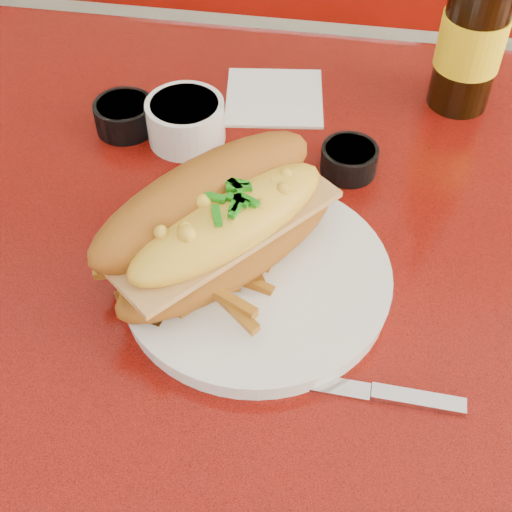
% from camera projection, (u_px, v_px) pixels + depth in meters
% --- Properties ---
extents(diner_table, '(1.23, 0.83, 0.77)m').
position_uv_depth(diner_table, '(253.00, 339.00, 0.81)').
color(diner_table, red).
rests_on(diner_table, ground).
extents(booth_bench_far, '(1.20, 0.51, 0.90)m').
position_uv_depth(booth_bench_far, '(314.00, 127.00, 1.59)').
color(booth_bench_far, maroon).
rests_on(booth_bench_far, ground).
extents(dinner_plate, '(0.31, 0.31, 0.02)m').
position_uv_depth(dinner_plate, '(256.00, 278.00, 0.65)').
color(dinner_plate, white).
rests_on(dinner_plate, diner_table).
extents(mac_hoagie, '(0.24, 0.26, 0.11)m').
position_uv_depth(mac_hoagie, '(221.00, 222.00, 0.62)').
color(mac_hoagie, '#9D5919').
rests_on(mac_hoagie, dinner_plate).
extents(fries_pile, '(0.13, 0.11, 0.04)m').
position_uv_depth(fries_pile, '(188.00, 260.00, 0.63)').
color(fries_pile, '#BC7720').
rests_on(fries_pile, dinner_plate).
extents(fork, '(0.05, 0.16, 0.00)m').
position_uv_depth(fork, '(198.00, 260.00, 0.65)').
color(fork, '#BAB9BE').
rests_on(fork, dinner_plate).
extents(gravy_ramekin, '(0.11, 0.11, 0.05)m').
position_uv_depth(gravy_ramekin, '(186.00, 120.00, 0.78)').
color(gravy_ramekin, white).
rests_on(gravy_ramekin, diner_table).
extents(sauce_cup_left, '(0.07, 0.07, 0.03)m').
position_uv_depth(sauce_cup_left, '(124.00, 115.00, 0.80)').
color(sauce_cup_left, black).
rests_on(sauce_cup_left, diner_table).
extents(sauce_cup_right, '(0.06, 0.06, 0.03)m').
position_uv_depth(sauce_cup_right, '(349.00, 159.00, 0.75)').
color(sauce_cup_right, black).
rests_on(sauce_cup_right, diner_table).
extents(beer_bottle, '(0.08, 0.08, 0.29)m').
position_uv_depth(beer_bottle, '(477.00, 18.00, 0.76)').
color(beer_bottle, black).
rests_on(beer_bottle, diner_table).
extents(knife, '(0.21, 0.02, 0.01)m').
position_uv_depth(knife, '(359.00, 390.00, 0.58)').
color(knife, '#BAB9BE').
rests_on(knife, diner_table).
extents(paper_napkin, '(0.13, 0.13, 0.00)m').
position_uv_depth(paper_napkin, '(274.00, 97.00, 0.85)').
color(paper_napkin, white).
rests_on(paper_napkin, diner_table).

